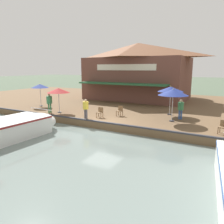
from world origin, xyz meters
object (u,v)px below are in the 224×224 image
(patio_umbrella_back_row, at_px, (173,92))
(person_near_entrance, at_px, (86,106))
(waterfront_restaurant, at_px, (137,71))
(person_at_quay_edge, at_px, (181,107))
(patio_umbrella_far_corner, at_px, (171,89))
(motorboat_distant_upstream, at_px, (8,128))
(tree_behind_restaurant, at_px, (171,62))
(patio_umbrella_mid_patio_right, at_px, (40,86))
(person_mid_patio, at_px, (49,101))
(cafe_chair_facing_river, at_px, (223,126))
(patio_umbrella_by_entrance, at_px, (58,90))
(cafe_chair_beside_entrance, at_px, (100,112))
(cafe_chair_far_corner_seat, at_px, (120,110))
(tree_upstream_bank, at_px, (174,68))

(patio_umbrella_back_row, distance_m, person_near_entrance, 6.93)
(waterfront_restaurant, height_order, person_at_quay_edge, waterfront_restaurant)
(patio_umbrella_far_corner, relative_size, motorboat_distant_upstream, 0.32)
(patio_umbrella_far_corner, xyz_separation_m, person_at_quay_edge, (1.38, 1.21, -1.26))
(motorboat_distant_upstream, distance_m, tree_behind_restaurant, 25.18)
(patio_umbrella_mid_patio_right, relative_size, person_mid_patio, 1.37)
(person_near_entrance, xyz_separation_m, motorboat_distant_upstream, (5.40, -2.41, -0.83))
(patio_umbrella_far_corner, xyz_separation_m, person_mid_patio, (4.47, -9.89, -1.14))
(patio_umbrella_far_corner, relative_size, person_near_entrance, 1.57)
(patio_umbrella_far_corner, xyz_separation_m, cafe_chair_facing_river, (4.11, 4.39, -1.78))
(patio_umbrella_back_row, distance_m, motorboat_distant_upstream, 11.94)
(person_at_quay_edge, relative_size, person_near_entrance, 1.00)
(person_mid_patio, bearing_deg, motorboat_distant_upstream, 18.27)
(patio_umbrella_back_row, bearing_deg, patio_umbrella_by_entrance, -80.95)
(patio_umbrella_far_corner, bearing_deg, cafe_chair_facing_river, 46.89)
(patio_umbrella_mid_patio_right, relative_size, cafe_chair_facing_river, 2.84)
(cafe_chair_facing_river, bearing_deg, patio_umbrella_back_row, -115.50)
(person_near_entrance, bearing_deg, person_mid_patio, -94.42)
(cafe_chair_facing_river, bearing_deg, patio_umbrella_mid_patio_right, -95.98)
(patio_umbrella_by_entrance, relative_size, cafe_chair_beside_entrance, 2.72)
(waterfront_restaurant, distance_m, patio_umbrella_by_entrance, 12.52)
(patio_umbrella_far_corner, relative_size, cafe_chair_facing_river, 2.97)
(patio_umbrella_by_entrance, relative_size, cafe_chair_far_corner_seat, 2.72)
(waterfront_restaurant, height_order, patio_umbrella_mid_patio_right, waterfront_restaurant)
(waterfront_restaurant, distance_m, motorboat_distant_upstream, 18.73)
(cafe_chair_beside_entrance, bearing_deg, cafe_chair_facing_river, 88.59)
(cafe_chair_beside_entrance, relative_size, tree_upstream_bank, 0.14)
(patio_umbrella_by_entrance, height_order, cafe_chair_facing_river, patio_umbrella_by_entrance)
(tree_upstream_bank, bearing_deg, patio_umbrella_mid_patio_right, -33.73)
(cafe_chair_far_corner_seat, distance_m, tree_upstream_bank, 16.35)
(motorboat_distant_upstream, bearing_deg, patio_umbrella_mid_patio_right, -145.98)
(patio_umbrella_mid_patio_right, relative_size, patio_umbrella_far_corner, 0.96)
(cafe_chair_far_corner_seat, xyz_separation_m, cafe_chair_facing_river, (1.57, 8.03, 0.00))
(cafe_chair_far_corner_seat, bearing_deg, cafe_chair_beside_entrance, -40.88)
(patio_umbrella_mid_patio_right, height_order, patio_umbrella_far_corner, patio_umbrella_far_corner)
(tree_behind_restaurant, bearing_deg, person_mid_patio, -18.52)
(person_near_entrance, height_order, tree_behind_restaurant, tree_behind_restaurant)
(person_at_quay_edge, distance_m, person_near_entrance, 7.62)
(cafe_chair_facing_river, bearing_deg, patio_umbrella_by_entrance, -90.56)
(patio_umbrella_by_entrance, bearing_deg, person_near_entrance, 77.04)
(patio_umbrella_far_corner, xyz_separation_m, cafe_chair_far_corner_seat, (2.54, -3.63, -1.78))
(cafe_chair_far_corner_seat, relative_size, person_at_quay_edge, 0.53)
(person_at_quay_edge, height_order, person_near_entrance, person_near_entrance)
(patio_umbrella_back_row, relative_size, motorboat_distant_upstream, 0.32)
(cafe_chair_beside_entrance, distance_m, person_near_entrance, 1.32)
(tree_behind_restaurant, bearing_deg, person_at_quay_edge, 17.41)
(waterfront_restaurant, height_order, patio_umbrella_back_row, waterfront_restaurant)
(patio_umbrella_far_corner, relative_size, person_at_quay_edge, 1.57)
(patio_umbrella_by_entrance, xyz_separation_m, patio_umbrella_back_row, (-1.59, 9.97, 0.21))
(cafe_chair_far_corner_seat, height_order, person_at_quay_edge, person_at_quay_edge)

